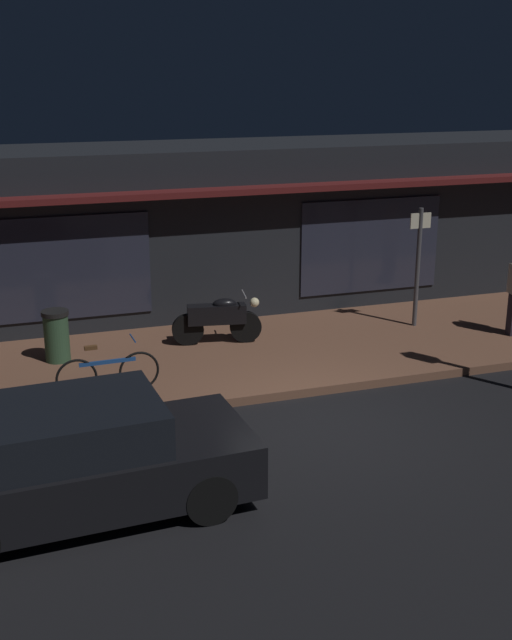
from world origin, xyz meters
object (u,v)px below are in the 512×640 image
Objects in this scene: motorcycle at (219,318)px; parked_car_far at (78,459)px; trash_bin at (57,335)px; sign_post at (418,260)px; bicycle_parked at (108,373)px.

motorcycle is 5.95m from parked_car_far.
parked_car_far is at bearing -122.12° from motorcycle.
trash_bin is (-2.98, 0.00, -0.03)m from motorcycle.
sign_post is 7.11m from trash_bin.
parked_car_far is (-0.81, -3.21, 0.20)m from bicycle_parked.
sign_post is at bearing -2.74° from motorcycle.
sign_post is 2.58× the size of trash_bin.
bicycle_parked is 0.40× the size of parked_car_far.
sign_post reaches higher than motorcycle.
bicycle_parked is 6.70m from sign_post.
trash_bin is 5.04m from parked_car_far.
motorcycle is at bearing 177.26° from sign_post.
motorcycle is 0.41× the size of parked_car_far.
bicycle_parked is at bearing -70.79° from trash_bin.
motorcycle is 2.99m from trash_bin.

